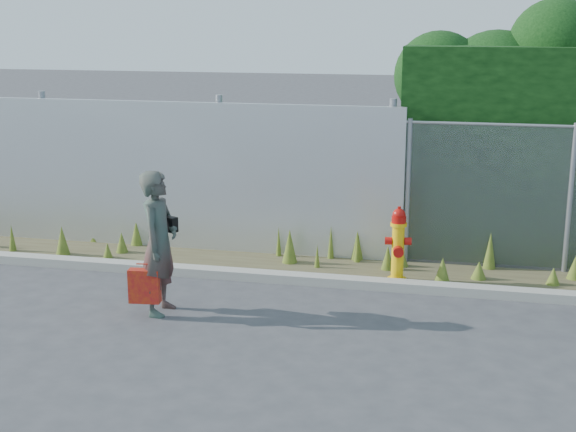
{
  "coord_description": "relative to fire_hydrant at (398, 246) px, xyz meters",
  "views": [
    {
      "loc": [
        1.78,
        -7.97,
        3.41
      ],
      "look_at": [
        -0.3,
        1.4,
        1.0
      ],
      "focal_mm": 50.0,
      "sensor_mm": 36.0,
      "label": 1
    }
  ],
  "objects": [
    {
      "name": "curb",
      "position": [
        -1.01,
        -0.32,
        -0.43
      ],
      "size": [
        16.0,
        0.22,
        0.12
      ],
      "primitive_type": "cube",
      "color": "#9A978B",
      "rests_on": "ground"
    },
    {
      "name": "corrugated_fence",
      "position": [
        -4.25,
        0.89,
        0.61
      ],
      "size": [
        8.5,
        0.21,
        2.3
      ],
      "color": "#B6B9BD",
      "rests_on": "ground"
    },
    {
      "name": "black_shoulder_bag",
      "position": [
        -2.57,
        -1.51,
        0.54
      ],
      "size": [
        0.24,
        0.1,
        0.18
      ],
      "rotation": [
        0.0,
        0.0,
        -0.43
      ],
      "color": "black"
    },
    {
      "name": "weed_strip",
      "position": [
        -0.4,
        0.4,
        -0.36
      ],
      "size": [
        16.0,
        1.34,
        0.54
      ],
      "color": "#4D452C",
      "rests_on": "ground"
    },
    {
      "name": "woman",
      "position": [
        -2.62,
        -1.71,
        0.36
      ],
      "size": [
        0.43,
        0.63,
        1.7
      ],
      "primitive_type": "imported",
      "rotation": [
        0.0,
        0.0,
        1.54
      ],
      "color": "#106855",
      "rests_on": "ground"
    },
    {
      "name": "fire_hydrant",
      "position": [
        0.0,
        0.0,
        0.0
      ],
      "size": [
        0.34,
        0.31,
        1.02
      ],
      "rotation": [
        0.0,
        0.0,
        0.13
      ],
      "color": "yellow",
      "rests_on": "ground"
    },
    {
      "name": "ground",
      "position": [
        -1.01,
        -2.12,
        -0.49
      ],
      "size": [
        80.0,
        80.0,
        0.0
      ],
      "primitive_type": "plane",
      "color": "#3B3B3E",
      "rests_on": "ground"
    },
    {
      "name": "red_tote_bag",
      "position": [
        -2.74,
        -1.9,
        -0.12
      ],
      "size": [
        0.36,
        0.13,
        0.47
      ],
      "rotation": [
        0.0,
        0.0,
        0.11
      ],
      "color": "#A3091C"
    }
  ]
}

